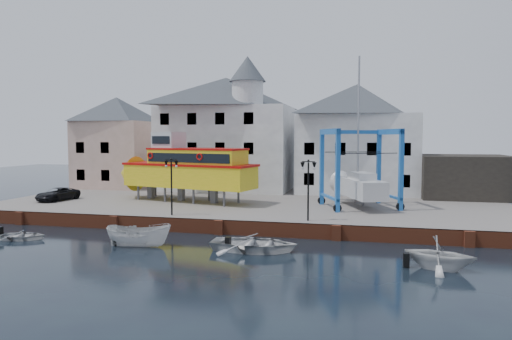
# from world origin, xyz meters

# --- Properties ---
(ground) EXTENTS (140.00, 140.00, 0.00)m
(ground) POSITION_xyz_m (0.00, 0.00, 0.00)
(ground) COLOR black
(ground) RESTS_ON ground
(hardstanding) EXTENTS (44.00, 22.00, 1.00)m
(hardstanding) POSITION_xyz_m (0.00, 11.00, 0.50)
(hardstanding) COLOR slate
(hardstanding) RESTS_ON ground
(quay_wall) EXTENTS (44.00, 0.47, 1.00)m
(quay_wall) POSITION_xyz_m (-0.00, 0.10, 0.50)
(quay_wall) COLOR brown
(quay_wall) RESTS_ON ground
(building_pink) EXTENTS (8.00, 7.00, 10.30)m
(building_pink) POSITION_xyz_m (-18.00, 18.00, 6.15)
(building_pink) COLOR tan
(building_pink) RESTS_ON hardstanding
(building_white_main) EXTENTS (14.00, 8.30, 14.00)m
(building_white_main) POSITION_xyz_m (-4.87, 18.39, 7.34)
(building_white_main) COLOR silver
(building_white_main) RESTS_ON hardstanding
(building_white_right) EXTENTS (12.00, 8.00, 11.20)m
(building_white_right) POSITION_xyz_m (9.00, 19.00, 6.60)
(building_white_right) COLOR silver
(building_white_right) RESTS_ON hardstanding
(shed_dark) EXTENTS (8.00, 7.00, 4.00)m
(shed_dark) POSITION_xyz_m (19.00, 17.00, 3.00)
(shed_dark) COLOR black
(shed_dark) RESTS_ON hardstanding
(lamp_post_left) EXTENTS (1.12, 0.32, 4.20)m
(lamp_post_left) POSITION_xyz_m (-4.00, 1.20, 4.17)
(lamp_post_left) COLOR black
(lamp_post_left) RESTS_ON hardstanding
(lamp_post_right) EXTENTS (1.12, 0.32, 4.20)m
(lamp_post_right) POSITION_xyz_m (6.00, 1.20, 4.17)
(lamp_post_right) COLOR black
(lamp_post_right) RESTS_ON hardstanding
(tour_boat) EXTENTS (14.61, 6.66, 6.19)m
(tour_boat) POSITION_xyz_m (-6.24, 8.51, 3.92)
(tour_boat) COLOR #59595E
(tour_boat) RESTS_ON hardstanding
(travel_lift) EXTENTS (6.95, 8.31, 12.26)m
(travel_lift) POSITION_xyz_m (9.10, 8.83, 3.05)
(travel_lift) COLOR #196BB4
(travel_lift) RESTS_ON hardstanding
(van) EXTENTS (2.53, 4.36, 1.14)m
(van) POSITION_xyz_m (-17.28, 6.20, 1.57)
(van) COLOR black
(van) RESTS_ON hardstanding
(motorboat_a) EXTENTS (4.25, 1.97, 1.59)m
(motorboat_a) POSITION_xyz_m (-3.73, -4.45, 0.00)
(motorboat_a) COLOR silver
(motorboat_a) RESTS_ON ground
(motorboat_b) EXTENTS (5.16, 3.68, 1.07)m
(motorboat_b) POSITION_xyz_m (3.41, -3.90, 0.00)
(motorboat_b) COLOR silver
(motorboat_b) RESTS_ON ground
(motorboat_c) EXTENTS (4.14, 3.82, 1.82)m
(motorboat_c) POSITION_xyz_m (13.44, -5.47, 0.00)
(motorboat_c) COLOR silver
(motorboat_c) RESTS_ON ground
(motorboat_d) EXTENTS (3.70, 2.97, 0.68)m
(motorboat_d) POSITION_xyz_m (-12.27, -4.39, 0.00)
(motorboat_d) COLOR silver
(motorboat_d) RESTS_ON ground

